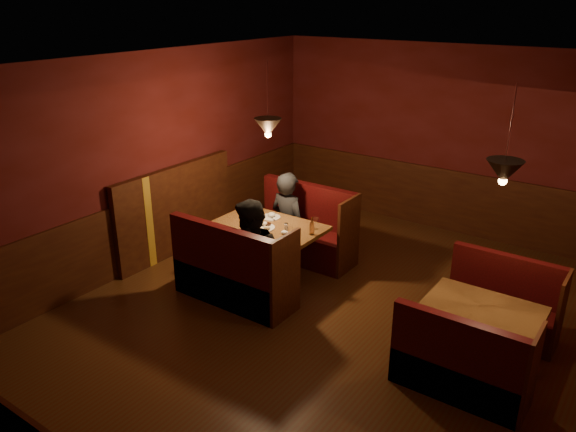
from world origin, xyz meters
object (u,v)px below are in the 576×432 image
Objects in this scene: second_bench_far at (501,309)px; diner_b at (251,239)px; main_table at (270,237)px; diner_a at (288,204)px; main_bench_far at (305,235)px; main_bench_near at (232,278)px; second_table at (482,320)px; second_bench_near at (460,370)px.

diner_b is (-2.73, -1.04, 0.54)m from second_bench_far.
main_table is 0.67m from diner_b.
second_bench_far is 0.76× the size of diner_a.
diner_a is at bearing -134.90° from main_bench_far.
second_bench_far is (2.88, -0.37, -0.05)m from main_bench_far.
main_bench_far is at bearing 88.80° from main_table.
diner_b reaches higher than main_table.
second_bench_far is 3.10m from diner_a.
diner_b is (0.15, -1.41, 0.48)m from main_bench_far.
second_bench_far is at bearing 23.37° from main_bench_near.
main_table is 1.25× the size of second_table.
main_table is at bearing -171.40° from second_bench_far.
second_bench_far is (2.90, 0.44, -0.30)m from main_table.
second_bench_near is at bearing 160.46° from diner_a.
diner_a is 1.27m from diner_b.
main_bench_near is at bearing -110.38° from diner_b.
second_bench_far is 0.76× the size of diner_b.
diner_b reaches higher than diner_a.
main_bench_far and main_bench_near have the same top height.
main_table reaches higher than second_bench_near.
second_table is at bearing -20.10° from main_bench_far.
main_bench_near is 1.25× the size of second_bench_far.
diner_b reaches higher than second_bench_near.
main_bench_near reaches higher than second_table.
main_table is at bearing 111.24° from diner_a.
diner_b is at bearing 173.42° from second_bench_near.
main_bench_near is (0.02, -0.81, -0.25)m from main_table.
main_table is 2.88m from second_table.
second_bench_far is (0.03, 0.68, -0.19)m from second_table.
diner_b is at bearing -83.85° from main_bench_far.
main_bench_near reaches higher than second_bench_near.
main_bench_near is 0.54m from diner_b.
second_bench_far reaches higher than second_table.
second_table is (2.85, -1.04, 0.13)m from main_bench_far.
second_bench_near is 0.76× the size of diner_b.
main_bench_far reaches higher than second_table.
second_bench_far is at bearing -7.27° from main_bench_far.
second_bench_near is (2.88, -1.72, -0.05)m from main_bench_far.
diner_b is at bearing -74.34° from main_table.
diner_a reaches higher than main_bench_near.
main_bench_far reaches higher than second_bench_far.
main_table is 1.13× the size of second_bench_near.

